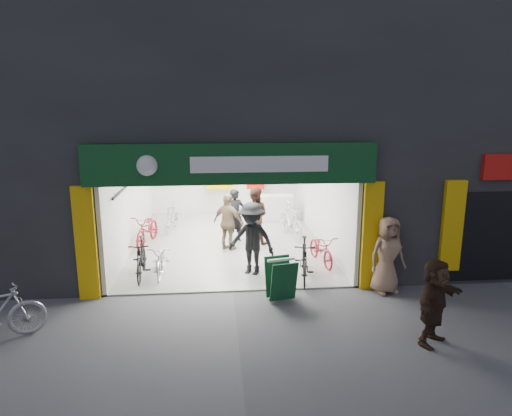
{
  "coord_description": "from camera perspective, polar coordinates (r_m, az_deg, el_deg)",
  "views": [
    {
      "loc": [
        -0.37,
        -10.02,
        4.32
      ],
      "look_at": [
        0.67,
        1.5,
        1.68
      ],
      "focal_mm": 32.0,
      "sensor_mm": 36.0,
      "label": 1
    }
  ],
  "objects": [
    {
      "name": "building",
      "position": [
        15.06,
        -0.31,
        12.85
      ],
      "size": [
        17.0,
        10.27,
        8.0
      ],
      "color": "#232326",
      "rests_on": "ground"
    },
    {
      "name": "customer_b",
      "position": [
        14.22,
        -0.18,
        -1.02
      ],
      "size": [
        1.05,
        0.92,
        1.81
      ],
      "primitive_type": "imported",
      "rotation": [
        0.0,
        0.0,
        2.83
      ],
      "color": "#352118",
      "rests_on": "ground"
    },
    {
      "name": "bike_left_back",
      "position": [
        16.0,
        -10.47,
        -1.15
      ],
      "size": [
        0.74,
        1.73,
        1.01
      ],
      "primitive_type": "imported",
      "rotation": [
        0.0,
        0.0,
        -0.16
      ],
      "color": "#A2A1A6",
      "rests_on": "ground"
    },
    {
      "name": "pedestrian_far",
      "position": [
        9.04,
        21.4,
        -10.87
      ],
      "size": [
        1.46,
        1.36,
        1.63
      ],
      "primitive_type": "imported",
      "rotation": [
        0.0,
        0.0,
        0.72
      ],
      "color": "#312016",
      "rests_on": "ground"
    },
    {
      "name": "sandwich_board",
      "position": [
        10.35,
        3.13,
        -8.72
      ],
      "size": [
        0.72,
        0.74,
        0.94
      ],
      "rotation": [
        0.0,
        0.0,
        0.21
      ],
      "color": "#104021",
      "rests_on": "ground"
    },
    {
      "name": "customer_d",
      "position": [
        13.58,
        -3.48,
        -1.84
      ],
      "size": [
        1.08,
        0.96,
        1.75
      ],
      "primitive_type": "imported",
      "rotation": [
        0.0,
        0.0,
        2.5
      ],
      "color": "#80674A",
      "rests_on": "ground"
    },
    {
      "name": "bike_right_front",
      "position": [
        11.48,
        6.05,
        -6.48
      ],
      "size": [
        0.8,
        1.82,
        1.06
      ],
      "primitive_type": "imported",
      "rotation": [
        0.0,
        0.0,
        -0.17
      ],
      "color": "black",
      "rests_on": "ground"
    },
    {
      "name": "customer_c",
      "position": [
        11.63,
        -0.55,
        -3.92
      ],
      "size": [
        1.43,
        1.22,
        1.92
      ],
      "primitive_type": "imported",
      "rotation": [
        0.0,
        0.0,
        -0.5
      ],
      "color": "black",
      "rests_on": "ground"
    },
    {
      "name": "customer_a",
      "position": [
        14.45,
        -2.57,
        -1.0
      ],
      "size": [
        0.74,
        0.65,
        1.72
      ],
      "primitive_type": "imported",
      "rotation": [
        0.0,
        0.0,
        0.47
      ],
      "color": "black",
      "rests_on": "ground"
    },
    {
      "name": "bike_right_back",
      "position": [
        14.99,
        4.36,
        -1.56
      ],
      "size": [
        0.94,
        2.04,
        1.18
      ],
      "primitive_type": "imported",
      "rotation": [
        0.0,
        0.0,
        0.2
      ],
      "color": "silver",
      "rests_on": "ground"
    },
    {
      "name": "ground",
      "position": [
        10.92,
        -2.86,
        -10.46
      ],
      "size": [
        60.0,
        60.0,
        0.0
      ],
      "primitive_type": "plane",
      "color": "#56565B",
      "rests_on": "ground"
    },
    {
      "name": "bike_left_midfront",
      "position": [
        11.91,
        -14.17,
        -6.18
      ],
      "size": [
        0.55,
        1.73,
        1.03
      ],
      "primitive_type": "imported",
      "rotation": [
        0.0,
        0.0,
        0.04
      ],
      "color": "black",
      "rests_on": "ground"
    },
    {
      "name": "bike_left_midback",
      "position": [
        14.58,
        -13.4,
        -2.64
      ],
      "size": [
        0.99,
        2.03,
        1.02
      ],
      "primitive_type": "imported",
      "rotation": [
        0.0,
        0.0,
        -0.17
      ],
      "color": "maroon",
      "rests_on": "ground"
    },
    {
      "name": "pedestrian_near",
      "position": [
        11.02,
        16.08,
        -5.67
      ],
      "size": [
        1.0,
        0.77,
        1.82
      ],
      "primitive_type": "imported",
      "rotation": [
        0.0,
        0.0,
        0.23
      ],
      "color": "#947056",
      "rests_on": "ground"
    },
    {
      "name": "bike_right_mid",
      "position": [
        12.7,
        8.17,
        -5.1
      ],
      "size": [
        0.79,
        1.7,
        0.86
      ],
      "primitive_type": "imported",
      "rotation": [
        0.0,
        0.0,
        0.14
      ],
      "color": "maroon",
      "rests_on": "ground"
    },
    {
      "name": "bike_left_front",
      "position": [
        12.06,
        -11.78,
        -6.29
      ],
      "size": [
        0.58,
        1.61,
        0.84
      ],
      "primitive_type": "imported",
      "rotation": [
        0.0,
        0.0,
        0.02
      ],
      "color": "silver",
      "rests_on": "ground"
    }
  ]
}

